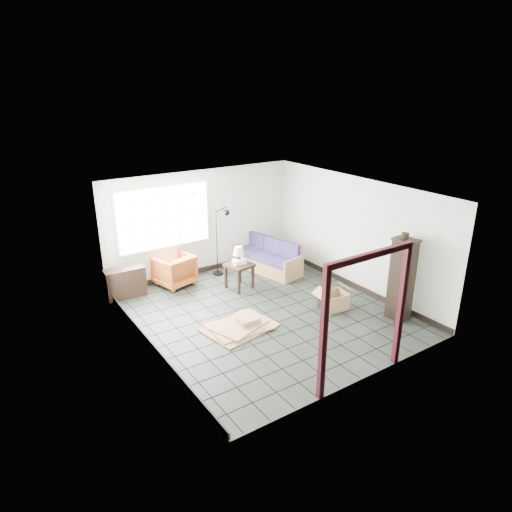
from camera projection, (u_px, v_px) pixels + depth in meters
ground at (265, 313)px, 9.56m from camera, size 5.50×5.50×0.00m
room_shell at (265, 237)px, 8.99m from camera, size 5.02×5.52×2.61m
window_panel at (164, 217)px, 10.58m from camera, size 2.32×0.08×1.52m
doorway_trim at (366, 302)px, 6.97m from camera, size 1.80×0.08×2.20m
futon_sofa at (268, 259)px, 11.70m from camera, size 1.08×1.97×0.83m
armchair at (174, 269)px, 10.78m from camera, size 0.96×0.92×0.82m
side_table at (239, 268)px, 10.57m from camera, size 0.65×0.65×0.61m
table_lamp at (238, 252)px, 10.50m from camera, size 0.27×0.27×0.40m
projector at (239, 262)px, 10.52m from camera, size 0.31×0.26×0.10m
floor_lamp at (222, 239)px, 11.18m from camera, size 0.46×0.47×1.76m
console_shelf at (125, 283)px, 10.19m from camera, size 0.88×0.37×0.68m
tall_shelf at (402, 279)px, 9.08m from camera, size 0.39×0.49×1.71m
pot at (405, 236)px, 8.80m from camera, size 0.18×0.18×0.11m
open_box at (334, 301)px, 9.72m from camera, size 0.91×0.53×0.49m
cardboard_pile at (241, 326)px, 8.97m from camera, size 1.48×1.16×0.20m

